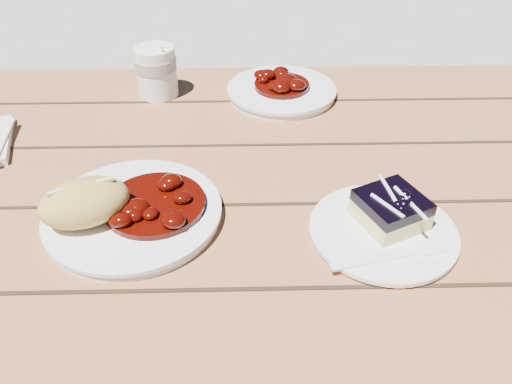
{
  "coord_description": "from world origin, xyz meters",
  "views": [
    {
      "loc": [
        -0.08,
        -0.64,
        1.21
      ],
      "look_at": [
        -0.06,
        -0.13,
        0.81
      ],
      "focal_mm": 35.0,
      "sensor_mm": 36.0,
      "label": 1
    }
  ],
  "objects_px": {
    "second_plate": "(282,92)",
    "blueberry_cake": "(391,209)",
    "dessert_plate": "(383,232)",
    "main_plate": "(134,214)",
    "bread_roll": "(85,202)",
    "picnic_table": "(290,246)",
    "coffee_cup": "(156,72)"
  },
  "relations": [
    {
      "from": "second_plate",
      "to": "blueberry_cake",
      "type": "bearing_deg",
      "value": -73.31
    },
    {
      "from": "dessert_plate",
      "to": "blueberry_cake",
      "type": "distance_m",
      "value": 0.03
    },
    {
      "from": "main_plate",
      "to": "dessert_plate",
      "type": "height_order",
      "value": "main_plate"
    },
    {
      "from": "main_plate",
      "to": "dessert_plate",
      "type": "relative_size",
      "value": 1.25
    },
    {
      "from": "main_plate",
      "to": "bread_roll",
      "type": "relative_size",
      "value": 2.02
    },
    {
      "from": "dessert_plate",
      "to": "main_plate",
      "type": "bearing_deg",
      "value": 173.04
    },
    {
      "from": "picnic_table",
      "to": "main_plate",
      "type": "relative_size",
      "value": 8.38
    },
    {
      "from": "picnic_table",
      "to": "main_plate",
      "type": "height_order",
      "value": "main_plate"
    },
    {
      "from": "blueberry_cake",
      "to": "coffee_cup",
      "type": "height_order",
      "value": "coffee_cup"
    },
    {
      "from": "picnic_table",
      "to": "blueberry_cake",
      "type": "distance_m",
      "value": 0.26
    },
    {
      "from": "bread_roll",
      "to": "second_plate",
      "type": "height_order",
      "value": "bread_roll"
    },
    {
      "from": "main_plate",
      "to": "coffee_cup",
      "type": "bearing_deg",
      "value": 92.27
    },
    {
      "from": "dessert_plate",
      "to": "coffee_cup",
      "type": "relative_size",
      "value": 1.97
    },
    {
      "from": "coffee_cup",
      "to": "second_plate",
      "type": "xyz_separation_m",
      "value": [
        0.24,
        -0.01,
        -0.04
      ]
    },
    {
      "from": "picnic_table",
      "to": "second_plate",
      "type": "height_order",
      "value": "second_plate"
    },
    {
      "from": "coffee_cup",
      "to": "main_plate",
      "type": "bearing_deg",
      "value": -87.73
    },
    {
      "from": "coffee_cup",
      "to": "blueberry_cake",
      "type": "bearing_deg",
      "value": -48.2
    },
    {
      "from": "picnic_table",
      "to": "dessert_plate",
      "type": "height_order",
      "value": "dessert_plate"
    },
    {
      "from": "coffee_cup",
      "to": "dessert_plate",
      "type": "bearing_deg",
      "value": -50.01
    },
    {
      "from": "main_plate",
      "to": "bread_roll",
      "type": "height_order",
      "value": "bread_roll"
    },
    {
      "from": "picnic_table",
      "to": "coffee_cup",
      "type": "relative_size",
      "value": 20.7
    },
    {
      "from": "blueberry_cake",
      "to": "second_plate",
      "type": "xyz_separation_m",
      "value": [
        -0.12,
        0.4,
        -0.02
      ]
    },
    {
      "from": "blueberry_cake",
      "to": "second_plate",
      "type": "relative_size",
      "value": 0.5
    },
    {
      "from": "coffee_cup",
      "to": "bread_roll",
      "type": "bearing_deg",
      "value": -95.69
    },
    {
      "from": "picnic_table",
      "to": "dessert_plate",
      "type": "distance_m",
      "value": 0.25
    },
    {
      "from": "main_plate",
      "to": "coffee_cup",
      "type": "distance_m",
      "value": 0.38
    },
    {
      "from": "bread_roll",
      "to": "picnic_table",
      "type": "bearing_deg",
      "value": 23.8
    },
    {
      "from": "blueberry_cake",
      "to": "dessert_plate",
      "type": "bearing_deg",
      "value": -148.75
    },
    {
      "from": "bread_roll",
      "to": "main_plate",
      "type": "bearing_deg",
      "value": 19.98
    },
    {
      "from": "bread_roll",
      "to": "coffee_cup",
      "type": "relative_size",
      "value": 1.22
    },
    {
      "from": "dessert_plate",
      "to": "coffee_cup",
      "type": "distance_m",
      "value": 0.55
    },
    {
      "from": "main_plate",
      "to": "second_plate",
      "type": "relative_size",
      "value": 1.14
    }
  ]
}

